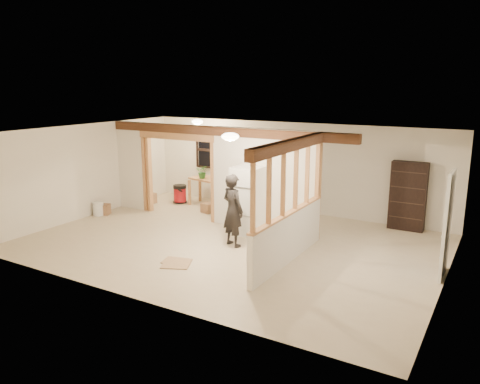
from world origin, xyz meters
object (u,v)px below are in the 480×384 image
Objects in this scene: shop_vac at (180,194)px; bookshelf at (408,196)px; woman at (233,210)px; refrigerator at (248,201)px; work_table at (211,192)px.

bookshelf is at bearing 6.04° from shop_vac.
woman is at bearing -36.33° from shop_vac.
shop_vac is (-3.37, 2.48, -0.53)m from woman.
refrigerator is 2.87m from work_table.
bookshelf reaches higher than work_table.
bookshelf is at bearing -114.83° from woman.
woman is (0.15, -0.94, 0.00)m from refrigerator.
work_table is 1.03m from shop_vac.
shop_vac is at bearing -16.79° from woman.
refrigerator is 2.90× the size of shop_vac.
work_table is 2.31× the size of shop_vac.
woman is at bearing -81.13° from refrigerator.
work_table is 0.76× the size of bookshelf.
shop_vac is at bearing -155.56° from work_table.
woman reaches higher than shop_vac.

